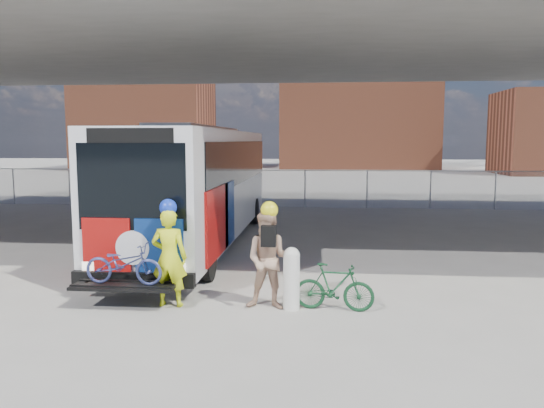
# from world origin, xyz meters

# --- Properties ---
(ground) EXTENTS (160.00, 160.00, 0.00)m
(ground) POSITION_xyz_m (0.00, 0.00, 0.00)
(ground) COLOR #9E9991
(ground) RESTS_ON ground
(bus) EXTENTS (2.67, 12.90, 3.69)m
(bus) POSITION_xyz_m (-2.00, 2.49, 2.11)
(bus) COLOR silver
(bus) RESTS_ON ground
(overpass) EXTENTS (40.00, 16.00, 7.95)m
(overpass) POSITION_xyz_m (0.00, 4.00, 6.54)
(overpass) COLOR #605E59
(overpass) RESTS_ON ground
(chainlink_fence) EXTENTS (30.00, 0.06, 30.00)m
(chainlink_fence) POSITION_xyz_m (0.00, 12.00, 1.42)
(chainlink_fence) COLOR gray
(chainlink_fence) RESTS_ON ground
(brick_buildings) EXTENTS (54.00, 22.00, 12.00)m
(brick_buildings) POSITION_xyz_m (1.23, 48.23, 5.42)
(brick_buildings) COLOR brown
(brick_buildings) RESTS_ON ground
(smokestack) EXTENTS (2.20, 2.20, 25.00)m
(smokestack) POSITION_xyz_m (14.00, 55.00, 12.50)
(smokestack) COLOR brown
(smokestack) RESTS_ON ground
(bollard) EXTENTS (0.32, 0.32, 1.22)m
(bollard) POSITION_xyz_m (1.24, -3.85, 0.65)
(bollard) COLOR white
(bollard) RESTS_ON ground
(cyclist_hivis) EXTENTS (0.72, 0.48, 2.13)m
(cyclist_hivis) POSITION_xyz_m (-1.17, -3.85, 1.03)
(cyclist_hivis) COLOR #EDFE1A
(cyclist_hivis) RESTS_ON ground
(cyclist_tan) EXTENTS (0.96, 0.76, 2.11)m
(cyclist_tan) POSITION_xyz_m (0.81, -3.85, 0.99)
(cyclist_tan) COLOR tan
(cyclist_tan) RESTS_ON ground
(bike_parked) EXTENTS (1.58, 0.61, 0.92)m
(bike_parked) POSITION_xyz_m (2.06, -3.85, 0.46)
(bike_parked) COLOR #154425
(bike_parked) RESTS_ON ground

